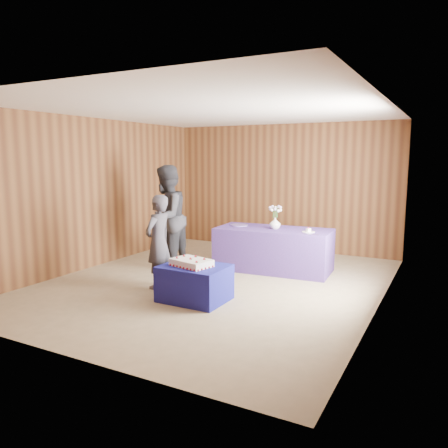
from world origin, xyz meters
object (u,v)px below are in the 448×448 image
Objects in this scene: serving_table at (273,249)px; vase at (275,223)px; cake_table at (195,283)px; guest_left at (158,242)px; guest_right at (167,217)px; sheet_cake at (191,263)px.

vase is at bearing -30.94° from serving_table.
guest_left is (-0.81, 0.27, 0.47)m from cake_table.
guest_right reaches higher than cake_table.
sheet_cake is 0.87m from guest_left.
serving_table reaches higher than sheet_cake.
sheet_cake is 0.34× the size of guest_right.
guest_right is at bearing 137.35° from cake_table.
guest_left is (-1.20, -1.79, -0.13)m from vase.
sheet_cake is at bearing -101.03° from vase.
serving_table is 2.18m from guest_left.
guest_left is (-1.17, -1.81, 0.34)m from serving_table.
guest_right is at bearing -156.83° from vase.
guest_left reaches higher than serving_table.
guest_right reaches higher than guest_left.
vase is (0.41, 2.11, 0.30)m from sheet_cake.
guest_left is at bearing 21.62° from guest_right.
serving_table is at bearing 152.99° from vase.
cake_table is at bearing 75.18° from sheet_cake.
vase is at bearing 92.32° from sheet_cake.
serving_table is (0.36, 2.08, 0.12)m from cake_table.
vase is at bearing 148.07° from guest_left.
cake_table is 2.12m from serving_table.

